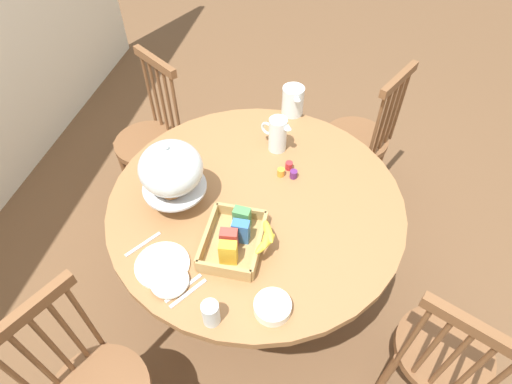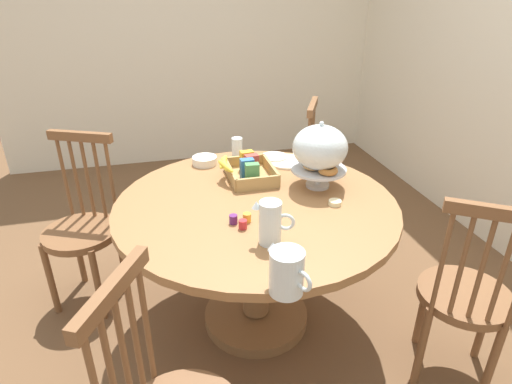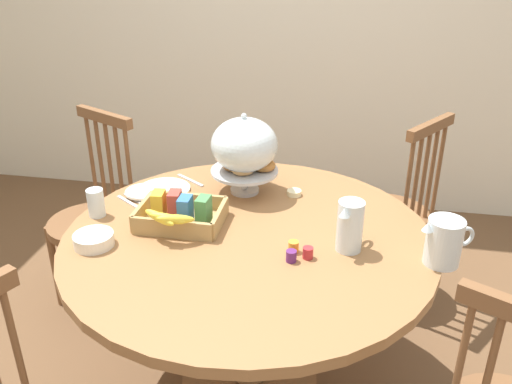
{
  "view_description": "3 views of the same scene",
  "coord_description": "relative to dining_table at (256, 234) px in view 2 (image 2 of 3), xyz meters",
  "views": [
    {
      "loc": [
        -1.15,
        -0.25,
        2.21
      ],
      "look_at": [
        0.08,
        0.01,
        0.79
      ],
      "focal_mm": 29.78,
      "sensor_mm": 36.0,
      "label": 1
    },
    {
      "loc": [
        1.85,
        -0.43,
        1.7
      ],
      "look_at": [
        0.08,
        0.01,
        0.79
      ],
      "focal_mm": 30.21,
      "sensor_mm": 36.0,
      "label": 2
    },
    {
      "loc": [
        0.42,
        -1.67,
        1.75
      ],
      "look_at": [
        0.08,
        0.16,
        0.84
      ],
      "focal_mm": 38.39,
      "sensor_mm": 36.0,
      "label": 3
    }
  ],
  "objects": [
    {
      "name": "cereal_bowl",
      "position": [
        -0.52,
        -0.17,
        0.21
      ],
      "size": [
        0.14,
        0.14,
        0.04
      ],
      "primitive_type": "cylinder",
      "color": "white",
      "rests_on": "dining_table"
    },
    {
      "name": "butter_dish",
      "position": [
        0.12,
        0.35,
        0.2
      ],
      "size": [
        0.06,
        0.06,
        0.02
      ],
      "primitive_type": "cylinder",
      "color": "beige",
      "rests_on": "dining_table"
    },
    {
      "name": "windsor_chair_by_cabinet",
      "position": [
        0.57,
        0.79,
        -0.1
      ],
      "size": [
        0.46,
        0.46,
        0.97
      ],
      "color": "brown",
      "rests_on": "ground_plane"
    },
    {
      "name": "milk_pitcher",
      "position": [
        0.36,
        -0.03,
        0.27
      ],
      "size": [
        0.09,
        0.17,
        0.18
      ],
      "color": "silver",
      "rests_on": "dining_table"
    },
    {
      "name": "table_knife",
      "position": [
        -0.5,
        0.18,
        0.19
      ],
      "size": [
        0.15,
        0.11,
        0.01
      ],
      "primitive_type": "cube",
      "rotation": [
        0.0,
        0.0,
        8.82
      ],
      "color": "silver",
      "rests_on": "dining_table"
    },
    {
      "name": "china_plate_large",
      "position": [
        -0.42,
        0.29,
        0.19
      ],
      "size": [
        0.22,
        0.22,
        0.01
      ],
      "primitive_type": "cylinder",
      "color": "white",
      "rests_on": "dining_table"
    },
    {
      "name": "dinner_fork",
      "position": [
        -0.52,
        0.15,
        0.19
      ],
      "size": [
        0.15,
        0.11,
        0.01
      ],
      "primitive_type": "cube",
      "rotation": [
        0.0,
        0.0,
        8.82
      ],
      "color": "silver",
      "rests_on": "dining_table"
    },
    {
      "name": "jam_jar_strawberry",
      "position": [
        0.23,
        -0.12,
        0.2
      ],
      "size": [
        0.04,
        0.04,
        0.04
      ],
      "primitive_type": "cylinder",
      "color": "#B7282D",
      "rests_on": "dining_table"
    },
    {
      "name": "cereal_basket",
      "position": [
        -0.26,
        0.02,
        0.23
      ],
      "size": [
        0.32,
        0.3,
        0.12
      ],
      "color": "tan",
      "rests_on": "dining_table"
    },
    {
      "name": "dining_table",
      "position": [
        0.0,
        0.0,
        0.0
      ],
      "size": [
        1.35,
        1.35,
        0.74
      ],
      "color": "olive",
      "rests_on": "ground_plane"
    },
    {
      "name": "jam_jar_apricot",
      "position": [
        0.17,
        -0.08,
        0.2
      ],
      "size": [
        0.04,
        0.04,
        0.04
      ],
      "primitive_type": "cylinder",
      "color": "orange",
      "rests_on": "dining_table"
    },
    {
      "name": "wall_left",
      "position": [
        -2.51,
        0.35,
        0.74
      ],
      "size": [
        0.06,
        4.32,
        2.6
      ],
      "primitive_type": "cube",
      "color": "silver",
      "rests_on": "ground_plane"
    },
    {
      "name": "windsor_chair_facing_door",
      "position": [
        -0.86,
        0.46,
        -0.1
      ],
      "size": [
        0.45,
        0.45,
        0.97
      ],
      "color": "brown",
      "rests_on": "ground_plane"
    },
    {
      "name": "drinking_glass",
      "position": [
        -0.6,
        0.04,
        0.24
      ],
      "size": [
        0.06,
        0.06,
        0.11
      ],
      "primitive_type": "cylinder",
      "color": "silver",
      "rests_on": "dining_table"
    },
    {
      "name": "china_plate_small",
      "position": [
        -0.49,
        0.24,
        0.2
      ],
      "size": [
        0.15,
        0.15,
        0.01
      ],
      "primitive_type": "cylinder",
      "color": "white",
      "rests_on": "china_plate_large"
    },
    {
      "name": "ground_plane",
      "position": [
        -0.08,
        -0.01,
        -0.56
      ],
      "size": [
        10.0,
        10.0,
        0.0
      ],
      "primitive_type": "plane",
      "color": "brown"
    },
    {
      "name": "orange_juice_pitcher",
      "position": [
        0.66,
        -0.06,
        0.26
      ],
      "size": [
        0.19,
        0.12,
        0.16
      ],
      "color": "silver",
      "rests_on": "dining_table"
    },
    {
      "name": "jam_jar_grape",
      "position": [
        0.17,
        -0.15,
        0.2
      ],
      "size": [
        0.04,
        0.04,
        0.04
      ],
      "primitive_type": "cylinder",
      "color": "#5B2366",
      "rests_on": "dining_table"
    },
    {
      "name": "pastry_stand_with_dome",
      "position": [
        -0.09,
        0.35,
        0.38
      ],
      "size": [
        0.28,
        0.28,
        0.34
      ],
      "color": "silver",
      "rests_on": "dining_table"
    },
    {
      "name": "windsor_chair_far_side",
      "position": [
        -0.43,
        -0.87,
        -0.1
      ],
      "size": [
        0.44,
        0.44,
        0.97
      ],
      "color": "brown",
      "rests_on": "ground_plane"
    },
    {
      "name": "soup_spoon",
      "position": [
        -0.34,
        0.41,
        0.19
      ],
      "size": [
        0.15,
        0.11,
        0.01
      ],
      "primitive_type": "cube",
      "rotation": [
        0.0,
        0.0,
        8.82
      ],
      "color": "silver",
      "rests_on": "dining_table"
    }
  ]
}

